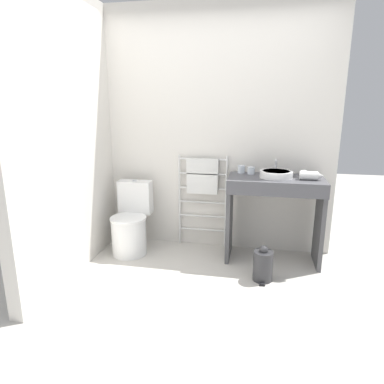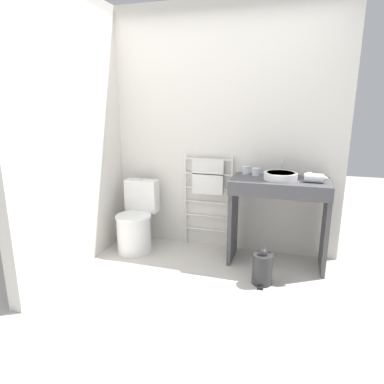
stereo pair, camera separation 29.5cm
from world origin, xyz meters
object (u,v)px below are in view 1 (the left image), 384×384
(toilet, at_px, (131,225))
(cup_near_wall, at_px, (241,169))
(sink_basin, at_px, (276,174))
(hair_dryer, at_px, (310,175))
(towel_radiator, at_px, (202,184))
(cup_near_edge, at_px, (251,171))
(trash_bin, at_px, (263,265))

(toilet, bearing_deg, cup_near_wall, 11.94)
(toilet, relative_size, cup_near_wall, 9.44)
(sink_basin, xyz_separation_m, hair_dryer, (0.31, -0.04, 0.01))
(towel_radiator, xyz_separation_m, hair_dryer, (1.09, -0.25, 0.19))
(cup_near_wall, xyz_separation_m, cup_near_edge, (0.10, -0.04, -0.00))
(towel_radiator, xyz_separation_m, cup_near_wall, (0.42, -0.06, 0.19))
(hair_dryer, bearing_deg, sink_basin, 172.73)
(cup_near_wall, relative_size, trash_bin, 0.24)
(toilet, relative_size, trash_bin, 2.27)
(cup_near_edge, bearing_deg, cup_near_wall, 161.12)
(toilet, distance_m, trash_bin, 1.48)
(sink_basin, height_order, cup_near_edge, cup_near_edge)
(towel_radiator, relative_size, trash_bin, 3.07)
(towel_radiator, height_order, hair_dryer, towel_radiator)
(toilet, xyz_separation_m, cup_near_wall, (1.16, 0.25, 0.62))
(toilet, height_order, cup_near_edge, cup_near_edge)
(cup_near_wall, relative_size, hair_dryer, 0.37)
(towel_radiator, distance_m, sink_basin, 0.82)
(toilet, xyz_separation_m, trash_bin, (1.42, -0.37, -0.16))
(cup_near_wall, height_order, trash_bin, cup_near_wall)
(toilet, relative_size, hair_dryer, 3.45)
(cup_near_wall, bearing_deg, sink_basin, -24.00)
(hair_dryer, distance_m, trash_bin, 0.97)
(cup_near_wall, xyz_separation_m, hair_dryer, (0.66, -0.20, 0.00))
(cup_near_wall, height_order, hair_dryer, hair_dryer)
(towel_radiator, relative_size, sink_basin, 3.25)
(cup_near_wall, distance_m, cup_near_edge, 0.11)
(cup_near_wall, bearing_deg, towel_radiator, 172.26)
(toilet, xyz_separation_m, hair_dryer, (1.82, 0.05, 0.62))
(hair_dryer, bearing_deg, cup_near_wall, 163.52)
(toilet, bearing_deg, trash_bin, -14.47)
(toilet, distance_m, cup_near_edge, 1.42)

